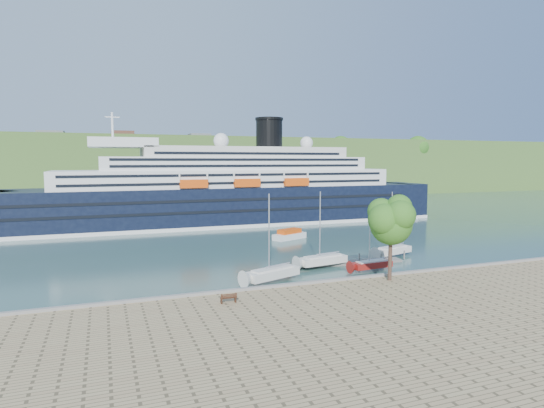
{
  "coord_description": "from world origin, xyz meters",
  "views": [
    {
      "loc": [
        -27.55,
        -45.48,
        14.8
      ],
      "look_at": [
        0.62,
        30.0,
        7.07
      ],
      "focal_mm": 30.0,
      "sensor_mm": 36.0,
      "label": 1
    }
  ],
  "objects": [
    {
      "name": "ground",
      "position": [
        0.0,
        0.0,
        0.0
      ],
      "size": [
        400.0,
        400.0,
        0.0
      ],
      "primitive_type": "plane",
      "color": "#2D504E",
      "rests_on": "ground"
    },
    {
      "name": "far_hillside",
      "position": [
        0.0,
        145.0,
        12.0
      ],
      "size": [
        400.0,
        50.0,
        24.0
      ],
      "primitive_type": "cube",
      "color": "#3C5F26",
      "rests_on": "ground"
    },
    {
      "name": "quay_coping",
      "position": [
        0.0,
        -0.2,
        1.15
      ],
      "size": [
        220.0,
        0.5,
        0.3
      ],
      "primitive_type": "cube",
      "color": "slate",
      "rests_on": "promenade"
    },
    {
      "name": "cruise_ship",
      "position": [
        -1.86,
        56.63,
        12.48
      ],
      "size": [
        111.15,
        16.39,
        24.95
      ],
      "primitive_type": null,
      "rotation": [
        0.0,
        0.0,
        -0.0
      ],
      "color": "black",
      "rests_on": "ground"
    },
    {
      "name": "park_bench",
      "position": [
        -16.48,
        -3.67,
        1.53
      ],
      "size": [
        1.69,
        0.74,
        1.07
      ],
      "primitive_type": null,
      "rotation": [
        0.0,
        0.0,
        -0.04
      ],
      "color": "#432413",
      "rests_on": "promenade"
    },
    {
      "name": "promenade_tree",
      "position": [
        3.22,
        -2.02,
        6.36
      ],
      "size": [
        6.48,
        6.48,
        10.73
      ],
      "primitive_type": null,
      "color": "#255A17",
      "rests_on": "promenade"
    },
    {
      "name": "floating_pontoon",
      "position": [
        5.04,
        10.74,
        0.18
      ],
      "size": [
        16.56,
        3.53,
        0.37
      ],
      "primitive_type": null,
      "rotation": [
        0.0,
        0.0,
        -0.09
      ],
      "color": "gray",
      "rests_on": "ground"
    },
    {
      "name": "sailboat_white_near",
      "position": [
        -8.47,
        5.42,
        5.17
      ],
      "size": [
        8.29,
        4.84,
        10.35
      ],
      "primitive_type": null,
      "rotation": [
        0.0,
        0.0,
        0.35
      ],
      "color": "silver",
      "rests_on": "ground"
    },
    {
      "name": "sailboat_red",
      "position": [
        6.01,
        6.01,
        4.13
      ],
      "size": [
        6.53,
        2.33,
        8.26
      ],
      "primitive_type": null,
      "rotation": [
        0.0,
        0.0,
        0.09
      ],
      "color": "maroon",
      "rests_on": "ground"
    },
    {
      "name": "sailboat_white_far",
      "position": [
        14.11,
        12.67,
        4.8
      ],
      "size": [
        7.72,
        4.09,
        9.6
      ],
      "primitive_type": null,
      "rotation": [
        0.0,
        0.0,
        0.29
      ],
      "color": "silver",
      "rests_on": "ground"
    },
    {
      "name": "tender_launch",
      "position": [
        5.18,
        32.79,
        0.97
      ],
      "size": [
        7.39,
        4.96,
        1.94
      ],
      "primitive_type": null,
      "rotation": [
        0.0,
        0.0,
        0.4
      ],
      "color": "#E04A0D",
      "rests_on": "ground"
    },
    {
      "name": "sailboat_extra",
      "position": [
        0.72,
        10.06,
        5.05
      ],
      "size": [
        8.07,
        3.36,
        10.11
      ],
      "primitive_type": null,
      "rotation": [
        0.0,
        0.0,
        0.16
      ],
      "color": "silver",
      "rests_on": "ground"
    }
  ]
}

